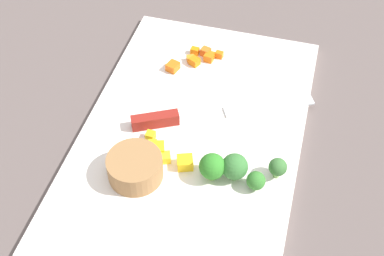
% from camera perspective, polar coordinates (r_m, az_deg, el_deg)
% --- Properties ---
extents(ground_plane, '(4.00, 4.00, 0.00)m').
position_cam_1_polar(ground_plane, '(0.80, 0.00, -1.04)').
color(ground_plane, '#594D4B').
extents(cutting_board, '(0.52, 0.33, 0.01)m').
position_cam_1_polar(cutting_board, '(0.79, 0.00, -0.76)').
color(cutting_board, white).
rests_on(cutting_board, ground_plane).
extents(prep_bowl, '(0.08, 0.08, 0.04)m').
position_cam_1_polar(prep_bowl, '(0.73, -6.31, -4.34)').
color(prep_bowl, olive).
rests_on(prep_bowl, cutting_board).
extents(chef_knife, '(0.15, 0.27, 0.02)m').
position_cam_1_polar(chef_knife, '(0.80, -0.43, 1.41)').
color(chef_knife, silver).
rests_on(chef_knife, cutting_board).
extents(carrot_dice_0, '(0.02, 0.02, 0.01)m').
position_cam_1_polar(carrot_dice_0, '(0.88, -2.13, 6.78)').
color(carrot_dice_0, orange).
rests_on(carrot_dice_0, cutting_board).
extents(carrot_dice_1, '(0.02, 0.02, 0.01)m').
position_cam_1_polar(carrot_dice_1, '(0.89, 0.29, 7.35)').
color(carrot_dice_1, orange).
rests_on(carrot_dice_1, cutting_board).
extents(carrot_dice_2, '(0.01, 0.01, 0.01)m').
position_cam_1_polar(carrot_dice_2, '(0.91, 0.32, 8.49)').
color(carrot_dice_2, orange).
rests_on(carrot_dice_2, cutting_board).
extents(carrot_dice_3, '(0.02, 0.02, 0.01)m').
position_cam_1_polar(carrot_dice_3, '(0.91, 1.51, 8.39)').
color(carrot_dice_3, orange).
rests_on(carrot_dice_3, cutting_board).
extents(carrot_dice_4, '(0.01, 0.01, 0.01)m').
position_cam_1_polar(carrot_dice_4, '(0.91, 2.71, 8.13)').
color(carrot_dice_4, orange).
rests_on(carrot_dice_4, cutting_board).
extents(carrot_dice_5, '(0.02, 0.02, 0.01)m').
position_cam_1_polar(carrot_dice_5, '(0.90, 1.91, 7.85)').
color(carrot_dice_5, orange).
rests_on(carrot_dice_5, cutting_board).
extents(carrot_dice_6, '(0.02, 0.02, 0.01)m').
position_cam_1_polar(carrot_dice_6, '(0.90, -0.15, 7.66)').
color(carrot_dice_6, orange).
rests_on(carrot_dice_6, cutting_board).
extents(pepper_dice_0, '(0.02, 0.02, 0.01)m').
position_cam_1_polar(pepper_dice_0, '(0.75, -2.92, -3.27)').
color(pepper_dice_0, yellow).
rests_on(pepper_dice_0, cutting_board).
extents(pepper_dice_1, '(0.02, 0.02, 0.01)m').
position_cam_1_polar(pepper_dice_1, '(0.77, -4.35, -1.78)').
color(pepper_dice_1, yellow).
rests_on(pepper_dice_1, cutting_board).
extents(pepper_dice_2, '(0.03, 0.03, 0.02)m').
position_cam_1_polar(pepper_dice_2, '(0.74, -0.77, -3.83)').
color(pepper_dice_2, yellow).
rests_on(pepper_dice_2, cutting_board).
extents(pepper_dice_3, '(0.01, 0.01, 0.01)m').
position_cam_1_polar(pepper_dice_3, '(0.78, -4.60, -0.88)').
color(pepper_dice_3, yellow).
rests_on(pepper_dice_3, cutting_board).
extents(pepper_dice_4, '(0.02, 0.02, 0.02)m').
position_cam_1_polar(pepper_dice_4, '(0.76, -3.74, -2.35)').
color(pepper_dice_4, yellow).
rests_on(pepper_dice_4, cutting_board).
extents(broccoli_floret_0, '(0.03, 0.03, 0.03)m').
position_cam_1_polar(broccoli_floret_0, '(0.72, 7.06, -5.80)').
color(broccoli_floret_0, '#84B459').
rests_on(broccoli_floret_0, cutting_board).
extents(broccoli_floret_1, '(0.03, 0.03, 0.03)m').
position_cam_1_polar(broccoli_floret_1, '(0.73, 9.43, -4.30)').
color(broccoli_floret_1, '#8AB766').
rests_on(broccoli_floret_1, cutting_board).
extents(broccoli_floret_2, '(0.04, 0.04, 0.04)m').
position_cam_1_polar(broccoli_floret_2, '(0.72, 4.72, -4.30)').
color(broccoli_floret_2, '#83BE59').
rests_on(broccoli_floret_2, cutting_board).
extents(broccoli_floret_3, '(0.04, 0.04, 0.04)m').
position_cam_1_polar(broccoli_floret_3, '(0.72, 2.25, -4.29)').
color(broccoli_floret_3, '#87B657').
rests_on(broccoli_floret_3, cutting_board).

